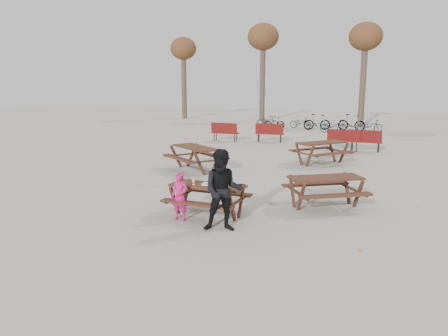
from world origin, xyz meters
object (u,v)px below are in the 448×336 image
at_px(main_picnic_table, 208,192).
at_px(child, 180,196).
at_px(adult, 223,191).
at_px(picnic_table_far, 321,153).
at_px(picnic_table_north, 196,159).
at_px(food_tray, 206,185).
at_px(soda_bottle, 194,182).
at_px(picnic_table_east, 325,192).

relative_size(main_picnic_table, child, 1.56).
relative_size(adult, picnic_table_far, 0.89).
relative_size(adult, picnic_table_north, 0.87).
distance_m(food_tray, picnic_table_far, 8.13).
bearing_deg(picnic_table_far, adult, -144.02).
bearing_deg(child, main_picnic_table, 51.55).
height_order(soda_bottle, picnic_table_north, soda_bottle).
bearing_deg(food_tray, child, -130.71).
relative_size(food_tray, picnic_table_north, 0.09).
xyz_separation_m(picnic_table_east, picnic_table_north, (-5.22, 2.92, 0.04)).
height_order(food_tray, adult, adult).
bearing_deg(food_tray, picnic_table_north, 119.22).
height_order(child, picnic_table_east, child).
bearing_deg(adult, main_picnic_table, 110.92).
relative_size(picnic_table_east, picnic_table_north, 0.90).
relative_size(food_tray, picnic_table_east, 0.10).
relative_size(main_picnic_table, picnic_table_east, 0.97).
xyz_separation_m(food_tray, soda_bottle, (-0.28, -0.08, 0.05)).
bearing_deg(food_tray, main_picnic_table, 78.51).
bearing_deg(adult, picnic_table_far, 65.65).
relative_size(soda_bottle, picnic_table_east, 0.09).
bearing_deg(picnic_table_far, picnic_table_east, -129.43).
distance_m(child, adult, 1.28).
height_order(main_picnic_table, picnic_table_north, picnic_table_north).
xyz_separation_m(adult, picnic_table_far, (0.47, 8.78, -0.46)).
bearing_deg(picnic_table_east, child, -174.76).
bearing_deg(food_tray, soda_bottle, -164.19).
bearing_deg(child, picnic_table_north, 112.19).
xyz_separation_m(food_tray, picnic_table_far, (1.25, 8.03, -0.36)).
relative_size(child, picnic_table_north, 0.56).
distance_m(main_picnic_table, adult, 1.18).
bearing_deg(main_picnic_table, soda_bottle, -151.37).
xyz_separation_m(main_picnic_table, soda_bottle, (-0.30, -0.16, 0.26)).
distance_m(soda_bottle, picnic_table_east, 3.46).
relative_size(soda_bottle, adult, 0.09).
height_order(main_picnic_table, adult, adult).
relative_size(child, adult, 0.64).
xyz_separation_m(adult, picnic_table_north, (-3.51, 5.64, -0.46)).
bearing_deg(adult, picnic_table_east, 36.49).
distance_m(food_tray, picnic_table_north, 5.60).
xyz_separation_m(soda_bottle, adult, (1.06, -0.68, 0.05)).
bearing_deg(main_picnic_table, adult, -47.80).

